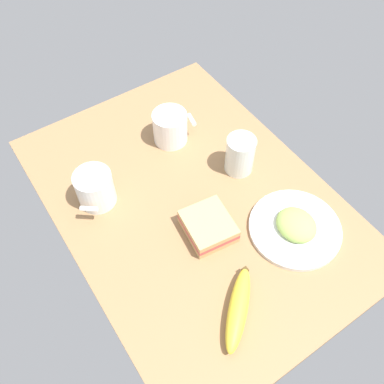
# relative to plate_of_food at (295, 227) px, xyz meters

# --- Properties ---
(tabletop) EXTENTS (0.90, 0.64, 0.02)m
(tabletop) POSITION_rel_plate_of_food_xyz_m (0.21, 0.15, -0.02)
(tabletop) COLOR #936D47
(tabletop) RESTS_ON ground
(plate_of_food) EXTENTS (0.22, 0.22, 0.04)m
(plate_of_food) POSITION_rel_plate_of_food_xyz_m (0.00, 0.00, 0.00)
(plate_of_food) COLOR white
(plate_of_food) RESTS_ON tabletop
(coffee_mug_black) EXTENTS (0.09, 0.12, 0.09)m
(coffee_mug_black) POSITION_rel_plate_of_food_xyz_m (0.42, 0.09, 0.03)
(coffee_mug_black) COLOR white
(coffee_mug_black) RESTS_ON tabletop
(coffee_mug_milky) EXTENTS (0.11, 0.11, 0.10)m
(coffee_mug_milky) POSITION_rel_plate_of_food_xyz_m (0.34, 0.35, 0.04)
(coffee_mug_milky) COLOR white
(coffee_mug_milky) RESTS_ON tabletop
(sandwich_main) EXTENTS (0.13, 0.12, 0.04)m
(sandwich_main) POSITION_rel_plate_of_food_xyz_m (0.11, 0.18, 0.01)
(sandwich_main) COLOR tan
(sandwich_main) RESTS_ON tabletop
(glass_of_milk) EXTENTS (0.08, 0.08, 0.11)m
(glass_of_milk) POSITION_rel_plate_of_food_xyz_m (0.23, -0.01, 0.04)
(glass_of_milk) COLOR silver
(glass_of_milk) RESTS_ON tabletop
(banana) EXTENTS (0.16, 0.17, 0.04)m
(banana) POSITION_rel_plate_of_food_xyz_m (-0.08, 0.24, 0.01)
(banana) COLOR yellow
(banana) RESTS_ON tabletop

